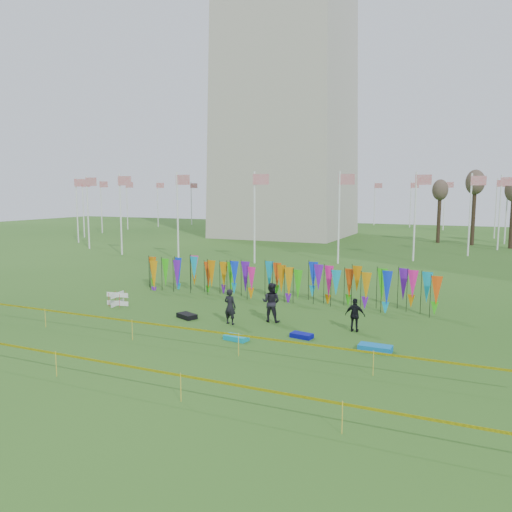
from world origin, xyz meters
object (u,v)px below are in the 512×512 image
at_px(person_mid, 271,302).
at_px(kite_bag_black, 187,316).
at_px(kite_bag_blue, 302,335).
at_px(box_kite, 117,299).
at_px(kite_bag_turquoise, 236,338).
at_px(person_left, 230,307).
at_px(kite_bag_teal, 375,348).
at_px(person_right, 355,315).

height_order(person_mid, kite_bag_black, person_mid).
relative_size(person_mid, kite_bag_blue, 2.03).
bearing_deg(box_kite, kite_bag_turquoise, -19.23).
distance_m(person_mid, kite_bag_turquoise, 3.53).
distance_m(box_kite, kite_bag_black, 5.04).
relative_size(person_left, kite_bag_turquoise, 1.65).
relative_size(kite_bag_turquoise, kite_bag_teal, 0.80).
bearing_deg(person_right, kite_bag_black, 5.93).
relative_size(kite_bag_blue, kite_bag_black, 0.92).
relative_size(person_left, person_right, 1.12).
bearing_deg(box_kite, kite_bag_blue, -8.13).
xyz_separation_m(person_right, kite_bag_turquoise, (-4.30, -3.36, -0.66)).
relative_size(person_right, kite_bag_turquoise, 1.47).
relative_size(box_kite, person_mid, 0.39).
relative_size(box_kite, kite_bag_black, 0.74).
height_order(kite_bag_blue, kite_bag_teal, kite_bag_teal).
height_order(box_kite, person_right, person_right).
relative_size(box_kite, kite_bag_teal, 0.58).
bearing_deg(kite_bag_teal, kite_bag_black, 171.81).
bearing_deg(person_right, person_left, 10.00).
bearing_deg(kite_bag_turquoise, person_left, 122.75).
xyz_separation_m(person_left, kite_bag_teal, (7.10, -1.28, -0.73)).
relative_size(person_left, person_mid, 0.89).
bearing_deg(person_right, kite_bag_blue, 43.69).
xyz_separation_m(box_kite, kite_bag_black, (4.97, -0.79, -0.26)).
distance_m(box_kite, person_left, 7.51).
distance_m(person_left, kite_bag_blue, 3.99).
height_order(kite_bag_turquoise, kite_bag_teal, kite_bag_teal).
bearing_deg(kite_bag_blue, kite_bag_black, 172.55).
bearing_deg(kite_bag_blue, box_kite, 171.87).
height_order(person_mid, kite_bag_teal, person_mid).
bearing_deg(kite_bag_blue, person_right, 45.09).
bearing_deg(kite_bag_black, person_mid, 15.33).
bearing_deg(kite_bag_teal, box_kite, 171.54).
bearing_deg(kite_bag_teal, person_left, 169.80).
xyz_separation_m(box_kite, kite_bag_teal, (14.54, -2.16, -0.25)).
relative_size(box_kite, person_right, 0.49).
relative_size(box_kite, kite_bag_turquoise, 0.73).
xyz_separation_m(person_mid, kite_bag_turquoise, (-0.19, -3.42, -0.85)).
distance_m(person_right, kite_bag_teal, 2.87).
height_order(person_left, kite_bag_blue, person_left).
height_order(person_right, kite_bag_teal, person_right).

